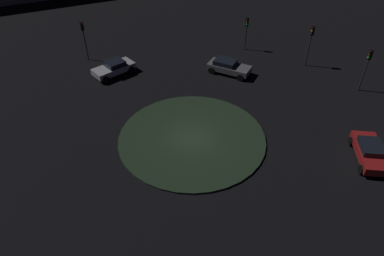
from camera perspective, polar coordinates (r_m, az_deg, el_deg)
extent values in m
plane|color=black|center=(28.20, 0.00, -1.68)|extent=(120.02, 120.02, 0.00)
cylinder|color=#263823|center=(28.15, 0.00, -1.56)|extent=(11.61, 11.61, 0.15)
cube|color=silver|center=(36.92, -12.44, 9.26)|extent=(2.89, 4.46, 0.59)
cube|color=black|center=(36.75, -12.29, 10.09)|extent=(2.03, 2.14, 0.47)
cylinder|color=black|center=(38.38, -11.19, 10.13)|extent=(0.41, 0.74, 0.71)
cylinder|color=black|center=(36.99, -9.67, 9.17)|extent=(0.41, 0.74, 0.71)
cylinder|color=black|center=(37.21, -15.06, 8.54)|extent=(0.41, 0.74, 0.71)
cylinder|color=black|center=(35.78, -13.64, 7.51)|extent=(0.41, 0.74, 0.71)
cube|color=slate|center=(36.47, 5.98, 9.59)|extent=(4.39, 2.17, 0.58)
cube|color=black|center=(36.36, 5.36, 10.47)|extent=(2.26, 1.76, 0.46)
cylinder|color=black|center=(36.91, 8.70, 9.21)|extent=(0.72, 0.29, 0.70)
cylinder|color=black|center=(35.45, 7.70, 7.98)|extent=(0.72, 0.29, 0.70)
cylinder|color=black|center=(37.82, 4.30, 10.32)|extent=(0.72, 0.29, 0.70)
cylinder|color=black|center=(36.39, 3.16, 9.15)|extent=(0.72, 0.29, 0.70)
cube|color=red|center=(29.06, 26.57, -3.55)|extent=(3.47, 4.60, 0.61)
cube|color=black|center=(28.79, 26.83, -2.70)|extent=(2.27, 2.46, 0.42)
cylinder|color=black|center=(27.87, 25.48, -6.03)|extent=(0.50, 0.71, 0.69)
cylinder|color=black|center=(30.66, 27.24, -2.14)|extent=(0.50, 0.71, 0.69)
cylinder|color=black|center=(30.03, 24.12, -1.95)|extent=(0.50, 0.71, 0.69)
cylinder|color=#2D2D2D|center=(36.61, 25.74, 7.64)|extent=(0.12, 0.12, 3.25)
cube|color=black|center=(35.72, 26.66, 10.47)|extent=(0.37, 0.35, 0.90)
sphere|color=#3F0C0C|center=(35.50, 26.62, 10.82)|extent=(0.20, 0.20, 0.20)
sphere|color=#4C380F|center=(35.61, 26.50, 10.44)|extent=(0.20, 0.20, 0.20)
sphere|color=#1EE53F|center=(35.72, 26.37, 10.06)|extent=(0.20, 0.20, 0.20)
cylinder|color=#2D2D2D|center=(39.97, -16.64, 12.55)|extent=(0.12, 0.12, 3.33)
cube|color=black|center=(39.13, -17.22, 15.32)|extent=(0.30, 0.35, 0.90)
sphere|color=red|center=(38.91, -17.19, 15.62)|extent=(0.20, 0.20, 0.20)
sphere|color=#4C380F|center=(39.01, -17.12, 15.26)|extent=(0.20, 0.20, 0.20)
sphere|color=#0F3819|center=(39.11, -17.04, 14.90)|extent=(0.20, 0.20, 0.20)
cylinder|color=#2D2D2D|center=(41.16, 8.58, 14.11)|extent=(0.12, 0.12, 2.81)
cube|color=black|center=(40.44, 8.84, 16.50)|extent=(0.34, 0.28, 0.90)
sphere|color=#3F0C0C|center=(40.21, 8.82, 16.78)|extent=(0.20, 0.20, 0.20)
sphere|color=#4C380F|center=(40.31, 8.79, 16.42)|extent=(0.20, 0.20, 0.20)
sphere|color=#1EE53F|center=(40.41, 8.75, 16.07)|extent=(0.20, 0.20, 0.20)
cylinder|color=#2D2D2D|center=(39.06, 18.12, 11.69)|extent=(0.12, 0.12, 3.41)
cube|color=black|center=(38.20, 18.77, 14.55)|extent=(0.34, 0.28, 0.90)
sphere|color=#3F0C0C|center=(37.97, 18.74, 14.87)|extent=(0.20, 0.20, 0.20)
sphere|color=yellow|center=(38.08, 18.66, 14.50)|extent=(0.20, 0.20, 0.20)
sphere|color=#0F3819|center=(38.18, 18.57, 14.13)|extent=(0.20, 0.20, 0.20)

